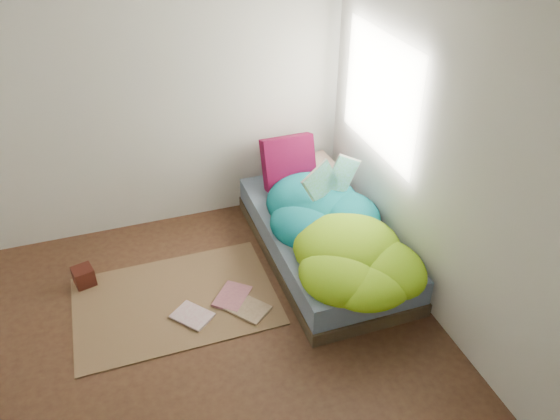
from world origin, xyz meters
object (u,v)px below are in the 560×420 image
object	(u,v)px
floor_book_a	(184,325)
floor_book_b	(219,293)
wooden_box	(84,276)
bed	(323,240)
pillow_magenta	(289,162)
open_book	(333,168)

from	to	relation	value
floor_book_a	floor_book_b	size ratio (longest dim) A/B	0.95
wooden_box	floor_book_a	xyz separation A→B (m)	(0.69, -0.75, -0.07)
wooden_box	floor_book_a	distance (m)	1.03
bed	floor_book_b	bearing A→B (deg)	-167.54
bed	pillow_magenta	distance (m)	0.84
floor_book_b	wooden_box	bearing A→B (deg)	-166.50
floor_book_b	open_book	bearing A→B (deg)	55.55
wooden_box	floor_book_b	size ratio (longest dim) A/B	0.51
pillow_magenta	floor_book_b	size ratio (longest dim) A/B	1.58
pillow_magenta	floor_book_a	size ratio (longest dim) A/B	1.66
bed	wooden_box	xyz separation A→B (m)	(-2.05, 0.28, -0.08)
open_book	wooden_box	size ratio (longest dim) A/B	3.11
open_book	pillow_magenta	bearing A→B (deg)	89.69
wooden_box	bed	bearing A→B (deg)	-7.79
floor_book_a	wooden_box	bearing A→B (deg)	92.87
bed	floor_book_a	bearing A→B (deg)	-160.78
floor_book_b	bed	bearing A→B (deg)	51.91
pillow_magenta	wooden_box	bearing A→B (deg)	-168.20
pillow_magenta	floor_book_a	xyz separation A→B (m)	(-1.29, -1.20, -0.56)
wooden_box	pillow_magenta	bearing A→B (deg)	12.65
wooden_box	floor_book_b	xyz separation A→B (m)	(1.04, -0.50, -0.06)
open_book	floor_book_b	bearing A→B (deg)	-179.18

